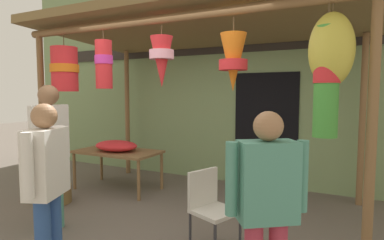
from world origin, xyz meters
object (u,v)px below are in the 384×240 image
(wicker_basket_by_table, at_px, (53,194))
(vendor_in_orange, at_px, (47,179))
(customer_foreground, at_px, (267,202))
(folding_chair, at_px, (210,204))
(display_table, at_px, (118,154))
(flower_heap_on_table, at_px, (117,146))
(shopper_by_bananas, at_px, (50,145))

(wicker_basket_by_table, height_order, vendor_in_orange, vendor_in_orange)
(customer_foreground, bearing_deg, folding_chair, 134.35)
(folding_chair, distance_m, vendor_in_orange, 1.58)
(display_table, distance_m, flower_heap_on_table, 0.16)
(flower_heap_on_table, xyz_separation_m, wicker_basket_by_table, (-0.45, -0.94, -0.63))
(vendor_in_orange, xyz_separation_m, shopper_by_bananas, (-0.86, 0.75, 0.12))
(display_table, relative_size, folding_chair, 1.72)
(flower_heap_on_table, distance_m, shopper_by_bananas, 1.66)
(flower_heap_on_table, relative_size, vendor_in_orange, 0.50)
(folding_chair, relative_size, customer_foreground, 0.55)
(shopper_by_bananas, bearing_deg, customer_foreground, -8.73)
(display_table, bearing_deg, customer_foreground, -34.17)
(folding_chair, xyz_separation_m, wicker_basket_by_table, (-2.68, 0.29, -0.37))
(display_table, relative_size, vendor_in_orange, 0.93)
(folding_chair, bearing_deg, shopper_by_bananas, -168.88)
(display_table, distance_m, wicker_basket_by_table, 1.17)
(display_table, distance_m, shopper_by_bananas, 1.73)
(folding_chair, height_order, vendor_in_orange, vendor_in_orange)
(shopper_by_bananas, bearing_deg, display_table, 102.40)
(customer_foreground, bearing_deg, shopper_by_bananas, 171.27)
(flower_heap_on_table, bearing_deg, folding_chair, -28.77)
(display_table, bearing_deg, vendor_in_orange, -62.96)
(flower_heap_on_table, height_order, wicker_basket_by_table, flower_heap_on_table)
(folding_chair, bearing_deg, wicker_basket_by_table, 173.81)
(flower_heap_on_table, xyz_separation_m, folding_chair, (2.24, -1.23, -0.25))
(folding_chair, relative_size, shopper_by_bananas, 0.48)
(customer_foreground, height_order, shopper_by_bananas, shopper_by_bananas)
(display_table, relative_size, customer_foreground, 0.95)
(flower_heap_on_table, bearing_deg, shopper_by_bananas, -77.74)
(flower_heap_on_table, xyz_separation_m, vendor_in_orange, (1.20, -2.35, 0.15))
(display_table, xyz_separation_m, wicker_basket_by_table, (-0.44, -0.97, -0.48))
(customer_foreground, bearing_deg, vendor_in_orange, -169.21)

